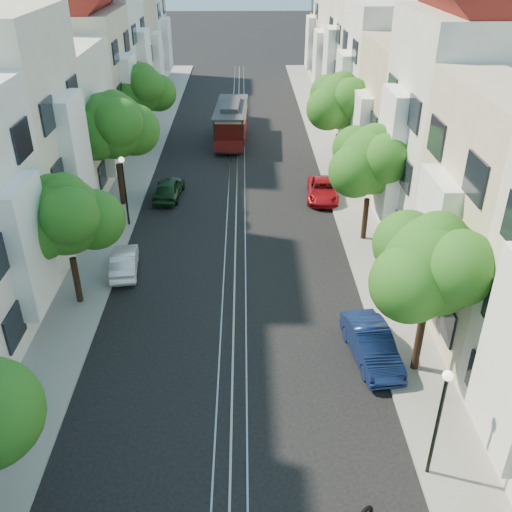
{
  "coord_description": "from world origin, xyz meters",
  "views": [
    {
      "loc": [
        0.57,
        -8.31,
        15.12
      ],
      "look_at": [
        1.04,
        14.39,
        2.2
      ],
      "focal_mm": 40.0,
      "sensor_mm": 36.0,
      "label": 1
    }
  ],
  "objects": [
    {
      "name": "townhouses_east",
      "position": [
        11.87,
        27.91,
        5.18
      ],
      "size": [
        7.75,
        72.0,
        12.0
      ],
      "color": "beige",
      "rests_on": "ground"
    },
    {
      "name": "parked_car_w_far",
      "position": [
        -4.4,
        26.1,
        0.68
      ],
      "size": [
        1.91,
        4.1,
        1.36
      ],
      "primitive_type": "imported",
      "rotation": [
        0.0,
        0.0,
        3.06
      ],
      "color": "black",
      "rests_on": "ground"
    },
    {
      "name": "tree_w_d",
      "position": [
        -7.14,
        35.98,
        4.6
      ],
      "size": [
        4.84,
        3.99,
        6.52
      ],
      "color": "black",
      "rests_on": "ground"
    },
    {
      "name": "parked_car_e_far",
      "position": [
        5.6,
        25.78,
        0.59
      ],
      "size": [
        2.39,
        4.45,
        1.19
      ],
      "primitive_type": "imported",
      "rotation": [
        0.0,
        0.0,
        -0.1
      ],
      "color": "maroon",
      "rests_on": "ground"
    },
    {
      "name": "lane_line",
      "position": [
        0.0,
        28.0,
        0.0
      ],
      "size": [
        0.08,
        80.0,
        0.01
      ],
      "primitive_type": "cube",
      "color": "tan",
      "rests_on": "ground"
    },
    {
      "name": "sidewalk_east",
      "position": [
        7.25,
        28.0,
        0.06
      ],
      "size": [
        2.5,
        80.0,
        0.12
      ],
      "primitive_type": "cube",
      "color": "gray",
      "rests_on": "ground"
    },
    {
      "name": "lamp_west",
      "position": [
        -6.3,
        22.0,
        2.85
      ],
      "size": [
        0.32,
        0.32,
        4.16
      ],
      "color": "black",
      "rests_on": "ground"
    },
    {
      "name": "tree_e_b",
      "position": [
        7.26,
        8.98,
        4.73
      ],
      "size": [
        4.93,
        4.08,
        6.68
      ],
      "color": "black",
      "rests_on": "ground"
    },
    {
      "name": "ground",
      "position": [
        0.0,
        28.0,
        0.0
      ],
      "size": [
        200.0,
        200.0,
        0.0
      ],
      "primitive_type": "plane",
      "color": "black",
      "rests_on": "ground"
    },
    {
      "name": "tree_w_b",
      "position": [
        -7.14,
        13.98,
        4.4
      ],
      "size": [
        4.72,
        3.87,
        6.27
      ],
      "color": "black",
      "rests_on": "ground"
    },
    {
      "name": "tree_e_c",
      "position": [
        7.26,
        19.98,
        4.6
      ],
      "size": [
        4.84,
        3.99,
        6.52
      ],
      "color": "black",
      "rests_on": "ground"
    },
    {
      "name": "townhouses_west",
      "position": [
        -11.87,
        27.91,
        5.08
      ],
      "size": [
        7.75,
        72.0,
        11.76
      ],
      "color": "silver",
      "rests_on": "ground"
    },
    {
      "name": "rail_left",
      "position": [
        -0.55,
        28.0,
        0.01
      ],
      "size": [
        0.06,
        80.0,
        0.02
      ],
      "primitive_type": "cube",
      "color": "gray",
      "rests_on": "ground"
    },
    {
      "name": "tree_e_d",
      "position": [
        7.26,
        30.98,
        4.87
      ],
      "size": [
        5.01,
        4.16,
        6.85
      ],
      "color": "black",
      "rests_on": "ground"
    },
    {
      "name": "parked_car_e_mid",
      "position": [
        5.6,
        9.73,
        0.69
      ],
      "size": [
        2.02,
        4.35,
        1.38
      ],
      "primitive_type": "imported",
      "rotation": [
        0.0,
        0.0,
        0.14
      ],
      "color": "#0C193F",
      "rests_on": "ground"
    },
    {
      "name": "sidewalk_west",
      "position": [
        -7.25,
        28.0,
        0.06
      ],
      "size": [
        2.5,
        80.0,
        0.12
      ],
      "primitive_type": "cube",
      "color": "gray",
      "rests_on": "ground"
    },
    {
      "name": "rail_slot",
      "position": [
        0.0,
        28.0,
        0.01
      ],
      "size": [
        0.06,
        80.0,
        0.02
      ],
      "primitive_type": "cube",
      "color": "gray",
      "rests_on": "ground"
    },
    {
      "name": "rail_right",
      "position": [
        0.55,
        28.0,
        0.01
      ],
      "size": [
        0.06,
        80.0,
        0.02
      ],
      "primitive_type": "cube",
      "color": "gray",
      "rests_on": "ground"
    },
    {
      "name": "parked_car_w_mid",
      "position": [
        -5.6,
        16.78,
        0.59
      ],
      "size": [
        1.68,
        3.71,
        1.18
      ],
      "primitive_type": "imported",
      "rotation": [
        0.0,
        0.0,
        3.26
      ],
      "color": "silver",
      "rests_on": "ground"
    },
    {
      "name": "cable_car",
      "position": [
        -0.5,
        37.51,
        1.77
      ],
      "size": [
        2.82,
        7.91,
        3.0
      ],
      "rotation": [
        0.0,
        0.0,
        -0.05
      ],
      "color": "black",
      "rests_on": "ground"
    },
    {
      "name": "lamp_east",
      "position": [
        6.3,
        4.0,
        2.85
      ],
      "size": [
        0.32,
        0.32,
        4.16
      ],
      "color": "black",
      "rests_on": "ground"
    },
    {
      "name": "tree_w_c",
      "position": [
        -7.14,
        24.98,
        5.07
      ],
      "size": [
        5.13,
        4.28,
        7.09
      ],
      "color": "black",
      "rests_on": "ground"
    }
  ]
}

